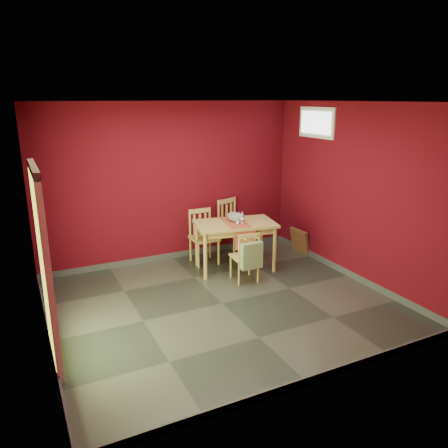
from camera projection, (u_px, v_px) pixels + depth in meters
name	position (u px, v px, depth m)	size (l,w,h in m)	color
ground	(222.00, 303.00, 6.06)	(4.50, 4.50, 0.00)	#2D342D
room_shell	(222.00, 300.00, 6.05)	(4.50, 4.50, 4.50)	#550813
doorway	(43.00, 263.00, 4.46)	(0.06, 1.01, 2.13)	#B7D838
window	(316.00, 123.00, 7.21)	(0.05, 0.90, 0.50)	white
outlet_plate	(252.00, 230.00, 8.37)	(0.08, 0.01, 0.12)	silver
dining_table	(235.00, 228.00, 7.11)	(1.39, 0.97, 0.80)	tan
table_runner	(239.00, 228.00, 6.99)	(0.46, 0.77, 0.36)	#AC4731
chair_far_left	(203.00, 236.00, 7.47)	(0.44, 0.44, 0.92)	tan
chair_far_right	(233.00, 226.00, 7.86)	(0.59, 0.59, 1.00)	tan
chair_near	(245.00, 256.00, 6.70)	(0.40, 0.40, 0.80)	tan
tote_bag	(252.00, 256.00, 6.50)	(0.34, 0.20, 0.47)	#75925D
cat	(235.00, 215.00, 7.10)	(0.23, 0.44, 0.22)	slate
picture_frame	(300.00, 241.00, 8.00)	(0.17, 0.45, 0.44)	brown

